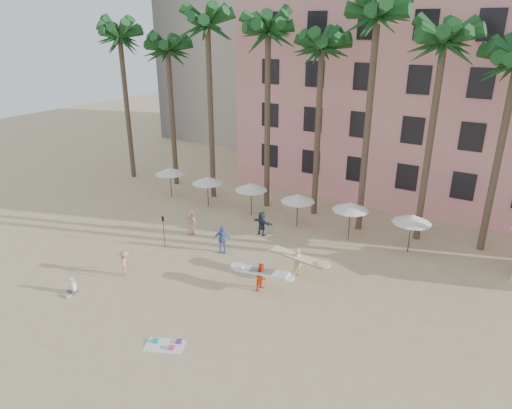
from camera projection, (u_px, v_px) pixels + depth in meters
The scene contains 10 objects.
ground at pixel (205, 317), 23.07m from camera, with size 120.00×120.00×0.00m, color #D1B789.
pink_hotel at pixel (460, 101), 37.49m from camera, with size 35.00×14.00×16.00m, color #FBA298.
palm_row at pixel (341, 38), 30.04m from camera, with size 44.40×5.40×16.30m.
umbrella_row at pixel (273, 192), 33.62m from camera, with size 22.50×2.70×2.73m.
beach_towel at pixel (166, 345), 21.04m from camera, with size 2.05×1.65×0.14m.
carrier_yellow at pixel (298, 261), 26.52m from camera, with size 3.30×0.77×1.78m.
carrier_white at pixel (262, 275), 25.23m from camera, with size 3.13×1.09×1.60m.
beachgoers at pixel (210, 235), 30.03m from camera, with size 5.48×9.93×1.88m.
paddle at pixel (163, 228), 29.88m from camera, with size 0.18×0.04×2.23m.
seated_man at pixel (72, 288), 24.99m from camera, with size 0.41×0.72×0.93m.
Camera 1 is at (12.25, -15.25, 13.76)m, focal length 32.00 mm.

